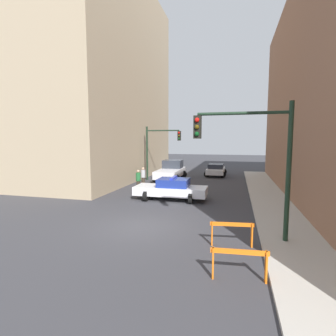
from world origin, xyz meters
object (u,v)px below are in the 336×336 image
at_px(barrier_front, 239,259).
at_px(barrier_mid, 232,230).
at_px(traffic_light_near, 256,150).
at_px(white_truck, 171,171).
at_px(parked_car_near, 216,170).
at_px(traffic_light_far, 158,145).
at_px(police_car, 171,189).
at_px(pedestrian_crossing, 138,180).
at_px(pedestrian_corner, 143,177).

height_order(barrier_front, barrier_mid, same).
xyz_separation_m(traffic_light_near, white_truck, (-6.85, 14.29, -2.62)).
distance_m(parked_car_near, barrier_front, 21.70).
relative_size(traffic_light_near, barrier_front, 3.25).
height_order(traffic_light_far, police_car, traffic_light_far).
bearing_deg(traffic_light_far, parked_car_near, 41.76).
bearing_deg(pedestrian_crossing, traffic_light_near, 70.21).
bearing_deg(pedestrian_corner, white_truck, 146.60).
bearing_deg(pedestrian_corner, parked_car_near, 131.01).
distance_m(traffic_light_far, pedestrian_crossing, 6.23).
bearing_deg(pedestrian_corner, barrier_mid, 17.46).
relative_size(white_truck, parked_car_near, 1.26).
xyz_separation_m(traffic_light_far, pedestrian_crossing, (0.16, -5.68, -2.54)).
distance_m(traffic_light_near, parked_car_near, 18.87).
xyz_separation_m(traffic_light_near, barrier_front, (-0.56, -3.15, -2.91)).
distance_m(police_car, white_truck, 8.49).
height_order(pedestrian_corner, barrier_mid, pedestrian_corner).
xyz_separation_m(traffic_light_near, parked_car_near, (-2.82, 18.43, -2.86)).
distance_m(traffic_light_near, traffic_light_far, 15.95).
bearing_deg(barrier_front, pedestrian_crossing, 123.04).
xyz_separation_m(traffic_light_near, police_car, (-4.77, 6.06, -2.81)).
relative_size(traffic_light_far, parked_car_near, 1.21).
relative_size(traffic_light_near, traffic_light_far, 1.00).
bearing_deg(police_car, white_truck, 13.65).
relative_size(white_truck, barrier_mid, 3.41).
xyz_separation_m(traffic_light_far, barrier_mid, (7.23, -14.54, -2.78)).
distance_m(white_truck, parked_car_near, 5.78).
distance_m(pedestrian_corner, barrier_front, 15.09).
xyz_separation_m(traffic_light_near, barrier_mid, (-0.80, -0.75, -2.91)).
xyz_separation_m(pedestrian_crossing, pedestrian_corner, (-0.26, 1.80, 0.00)).
xyz_separation_m(police_car, pedestrian_corner, (-3.36, 3.84, 0.14)).
relative_size(traffic_light_near, parked_car_near, 1.21).
bearing_deg(barrier_front, parked_car_near, 95.99).
bearing_deg(pedestrian_crossing, parked_car_near, 179.97).
distance_m(police_car, parked_car_near, 12.52).
height_order(white_truck, barrier_mid, white_truck).
height_order(white_truck, parked_car_near, white_truck).
bearing_deg(barrier_mid, police_car, 120.24).
bearing_deg(traffic_light_near, white_truck, 115.60).
distance_m(traffic_light_far, barrier_front, 18.71).
height_order(parked_car_near, pedestrian_crossing, pedestrian_crossing).
bearing_deg(traffic_light_far, pedestrian_corner, -91.51).
xyz_separation_m(traffic_light_near, pedestrian_corner, (-8.13, 9.90, -2.67)).
distance_m(pedestrian_crossing, barrier_mid, 11.34).
distance_m(pedestrian_crossing, pedestrian_corner, 1.82).
bearing_deg(police_car, traffic_light_near, -142.29).
bearing_deg(traffic_light_far, traffic_light_near, -59.77).
xyz_separation_m(white_truck, parked_car_near, (4.03, 4.14, -0.23)).
bearing_deg(parked_car_near, traffic_light_near, -81.26).
height_order(parked_car_near, barrier_front, parked_car_near).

